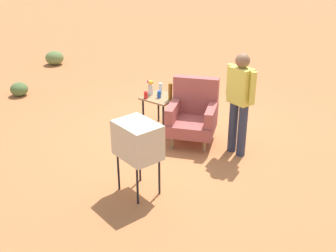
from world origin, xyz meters
The scene contains 12 objects.
ground_plane centered at (0.00, 0.00, 0.00)m, with size 60.00×60.00×0.00m, color #B76B3D.
armchair centered at (0.24, -0.02, 0.50)m, with size 1.00×1.01×1.06m.
side_table centered at (-0.50, 0.06, 0.52)m, with size 0.56×0.56×0.61m.
tv_on_stand centered at (0.52, -1.78, 0.78)m, with size 0.69×0.57×1.03m.
person_standing centered at (1.05, 0.01, 0.94)m, with size 0.55×0.31×1.64m.
soda_can_red centered at (-0.66, -0.16, 0.67)m, with size 0.07×0.07×0.12m, color red.
soda_can_blue centered at (-0.49, 0.01, 0.67)m, with size 0.07×0.07×0.12m, color blue.
bottle_short_clear centered at (-0.59, 0.18, 0.71)m, with size 0.06×0.06×0.20m, color silver.
bottle_tall_amber centered at (-0.27, 0.03, 0.76)m, with size 0.07×0.07×0.30m, color brown.
flower_vase centered at (-0.72, 0.04, 0.75)m, with size 0.15×0.10×0.27m.
shrub_mid centered at (-5.28, 1.63, 0.19)m, with size 0.48×0.48×0.37m, color olive.
shrub_lone centered at (-4.01, -0.42, 0.15)m, with size 0.38×0.38×0.29m, color #516B38.
Camera 1 is at (3.71, -5.48, 3.22)m, focal length 44.93 mm.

